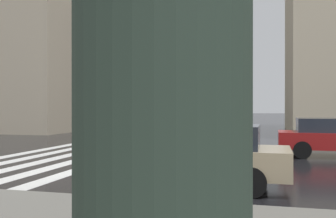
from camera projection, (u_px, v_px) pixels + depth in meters
ground_plane at (69, 173)px, 10.94m from camera, size 220.00×220.00×0.00m
zebra_crossing at (75, 154)px, 15.31m from camera, size 13.00×4.50×0.01m
billboard_column at (163, 95)px, 2.90m from camera, size 1.37×1.37×3.42m
car_red at (336, 136)px, 14.30m from camera, size 1.85×4.10×1.41m
car_champagne at (199, 154)px, 8.99m from camera, size 1.85×4.10×1.41m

